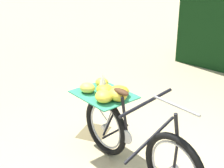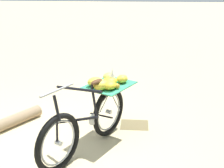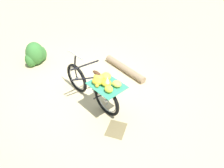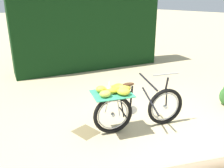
{
  "view_description": "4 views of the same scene",
  "coord_description": "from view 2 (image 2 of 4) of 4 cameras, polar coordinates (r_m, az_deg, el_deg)",
  "views": [
    {
      "loc": [
        -2.54,
        -0.59,
        2.27
      ],
      "look_at": [
        0.66,
        0.65,
        0.86
      ],
      "focal_mm": 50.97,
      "sensor_mm": 36.0,
      "label": 1
    },
    {
      "loc": [
        0.93,
        -3.21,
        2.18
      ],
      "look_at": [
        0.56,
        0.78,
        0.76
      ],
      "focal_mm": 47.07,
      "sensor_mm": 36.0,
      "label": 2
    },
    {
      "loc": [
        3.55,
        1.8,
        3.32
      ],
      "look_at": [
        0.48,
        0.79,
        0.79
      ],
      "focal_mm": 33.91,
      "sensor_mm": 36.0,
      "label": 3
    },
    {
      "loc": [
        -2.12,
        3.54,
        2.4
      ],
      "look_at": [
        0.54,
        0.69,
        0.94
      ],
      "focal_mm": 39.29,
      "sensor_mm": 36.0,
      "label": 4
    }
  ],
  "objects": [
    {
      "name": "bicycle",
      "position": [
        3.97,
        -3.63,
        -5.14
      ],
      "size": [
        1.12,
        1.7,
        1.03
      ],
      "rotation": [
        0.0,
        0.0,
        -2.07
      ],
      "color": "black",
      "rests_on": "ground_plane"
    },
    {
      "name": "leaf_litter_patch",
      "position": [
        4.74,
        4.38,
        -7.88
      ],
      "size": [
        0.44,
        0.36,
        0.01
      ],
      "primitive_type": "cube",
      "color": "olive",
      "rests_on": "ground_plane"
    },
    {
      "name": "fallen_log",
      "position": [
        4.82,
        -20.76,
        -7.56
      ],
      "size": [
        0.93,
        1.31,
        0.18
      ],
      "primitive_type": "cylinder",
      "rotation": [
        0.0,
        1.57,
        1.0
      ],
      "color": "#937A5B",
      "rests_on": "ground_plane"
    },
    {
      "name": "ground_plane",
      "position": [
        3.98,
        -9.36,
        -13.97
      ],
      "size": [
        60.0,
        60.0,
        0.0
      ],
      "primitive_type": "plane",
      "color": "#C6B284"
    }
  ]
}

